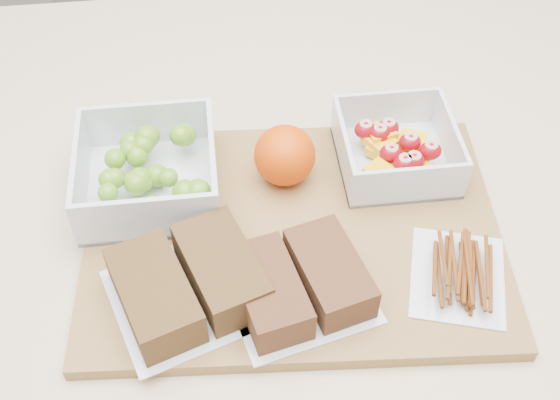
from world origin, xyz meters
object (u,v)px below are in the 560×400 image
(fruit_container, at_px, (396,150))
(sandwich_bag_left, at_px, (189,283))
(cutting_board, at_px, (293,234))
(sandwich_bag_center, at_px, (299,283))
(orange, at_px, (285,155))
(grape_container, at_px, (149,171))
(pretzel_bag, at_px, (459,270))

(fruit_container, relative_size, sandwich_bag_left, 0.70)
(cutting_board, distance_m, sandwich_bag_center, 0.08)
(orange, bearing_deg, cutting_board, -90.12)
(cutting_board, height_order, grape_container, grape_container)
(orange, bearing_deg, fruit_container, 3.09)
(fruit_container, xyz_separation_m, sandwich_bag_left, (-0.23, -0.15, 0.00))
(fruit_container, bearing_deg, sandwich_bag_left, -146.85)
(orange, distance_m, pretzel_bag, 0.21)
(orange, height_order, sandwich_bag_center, orange)
(fruit_container, bearing_deg, pretzel_bag, -80.27)
(fruit_container, xyz_separation_m, pretzel_bag, (0.03, -0.16, -0.01))
(grape_container, height_order, orange, orange)
(grape_container, height_order, pretzel_bag, grape_container)
(orange, relative_size, sandwich_bag_left, 0.37)
(sandwich_bag_left, bearing_deg, pretzel_bag, -1.88)
(orange, bearing_deg, sandwich_bag_left, -126.65)
(orange, bearing_deg, pretzel_bag, -45.31)
(cutting_board, bearing_deg, orange, 93.90)
(grape_container, bearing_deg, pretzel_bag, -27.35)
(fruit_container, relative_size, pretzel_bag, 0.96)
(cutting_board, height_order, sandwich_bag_left, sandwich_bag_left)
(cutting_board, xyz_separation_m, fruit_container, (0.12, 0.08, 0.03))
(cutting_board, relative_size, sandwich_bag_center, 2.74)
(cutting_board, xyz_separation_m, sandwich_bag_left, (-0.11, -0.07, 0.03))
(fruit_container, distance_m, orange, 0.12)
(orange, xyz_separation_m, sandwich_bag_left, (-0.11, -0.14, -0.01))
(pretzel_bag, bearing_deg, orange, 134.69)
(sandwich_bag_center, bearing_deg, sandwich_bag_left, 174.08)
(cutting_board, relative_size, sandwich_bag_left, 2.40)
(fruit_container, bearing_deg, orange, -176.91)
(grape_container, relative_size, pretzel_bag, 1.12)
(grape_container, height_order, sandwich_bag_center, grape_container)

